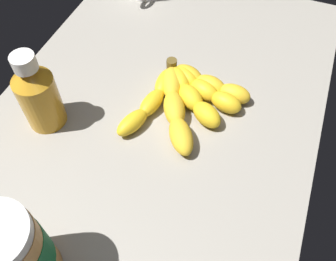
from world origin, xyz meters
The scene contains 4 objects.
ground_plane centered at (0.00, 0.00, -2.09)cm, with size 98.87×56.86×4.18cm, color gray.
banana_bunch centered at (-9.31, 4.46, 1.75)cm, with size 20.39×20.23×3.73cm.
peanut_butter_jar centered at (26.30, -5.21, 7.09)cm, with size 8.77×8.77×14.33cm.
honey_bottle centered at (3.11, -17.00, 6.69)cm, with size 6.57×6.57×14.94cm.
Camera 1 is at (31.98, 16.93, 51.11)cm, focal length 38.88 mm.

